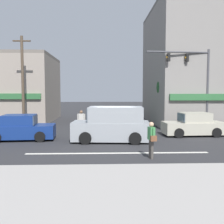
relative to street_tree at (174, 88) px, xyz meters
The scene contains 14 objects.
ground_plane 8.79m from the street_tree, 131.35° to the right, with size 120.00×120.00×0.00m, color #2B2B2D.
lane_marking_stripe 11.50m from the street_tree, 119.21° to the right, with size 9.00×0.24×0.01m, color silver.
sidewalk_curb 15.90m from the street_tree, 110.19° to the right, with size 40.00×5.00×0.16m, color #9E9993.
building_right_corner 6.69m from the street_tree, 28.11° to the left, with size 13.96×11.24×10.97m.
street_tree is the anchor object (origin of this frame).
utility_pole_near_left 12.56m from the street_tree, behind, with size 1.40×0.22×7.43m.
utility_pole_far_right 2.91m from the street_tree, 32.13° to the left, with size 1.40×0.22×7.02m.
traffic_light_mast 2.87m from the street_tree, 70.32° to the right, with size 4.88×0.58×6.20m.
sedan_crossing_rightbound 12.92m from the street_tree, 152.42° to the right, with size 4.21×2.11×1.58m.
sedan_waiting_far 5.46m from the street_tree, 157.04° to the left, with size 2.03×4.18×1.58m.
sedan_crossing_center 5.33m from the street_tree, 88.32° to the right, with size 4.17×2.01×1.58m.
van_parked_curbside 8.91m from the street_tree, 129.94° to the right, with size 4.72×2.29×2.11m.
pedestrian_foreground_with_bag 11.67m from the street_tree, 110.05° to the right, with size 0.34×0.69×1.67m.
pedestrian_mid_crossing 8.74m from the street_tree, 155.33° to the right, with size 0.57×0.26×1.67m.
Camera 1 is at (-0.73, -16.15, 3.03)m, focal length 42.00 mm.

